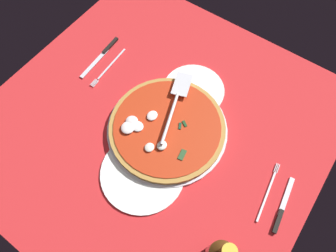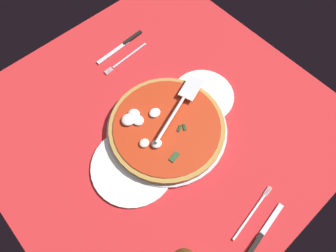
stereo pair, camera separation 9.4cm
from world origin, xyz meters
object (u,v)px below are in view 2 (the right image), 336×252
dinner_plate_right (133,166)px  pizza_server (180,104)px  dinner_plate_left (203,96)px  pizza (167,126)px  place_setting_near (125,51)px  place_setting_far (257,224)px

dinner_plate_right → pizza_server: 23.92cm
dinner_plate_left → pizza: bearing=3.8°
dinner_plate_left → pizza_server: 10.94cm
dinner_plate_right → pizza_server: size_ratio=0.95×
pizza_server → pizza: bearing=176.8°
pizza → place_setting_near: (-9.59, -33.79, -1.93)cm
dinner_plate_right → pizza_server: bearing=-168.8°
pizza_server → place_setting_far: pizza_server is taller
dinner_plate_left → dinner_plate_right: 33.27cm
pizza → pizza_server: (-7.14, -2.07, 2.55)cm
dinner_plate_left → place_setting_near: 33.51cm
pizza_server → place_setting_near: (-2.44, -31.72, -4.48)cm
pizza → pizza_server: bearing=-163.8°
dinner_plate_left → place_setting_far: place_setting_far is taller
dinner_plate_left → pizza: size_ratio=0.57×
dinner_plate_left → pizza_server: size_ratio=0.79×
dinner_plate_left → pizza: pizza is taller
pizza → place_setting_far: size_ratio=1.67×
pizza → pizza_server: size_ratio=1.37×
dinner_plate_left → place_setting_near: place_setting_near is taller
pizza → place_setting_far: 38.28cm
pizza → dinner_plate_right: bearing=8.9°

